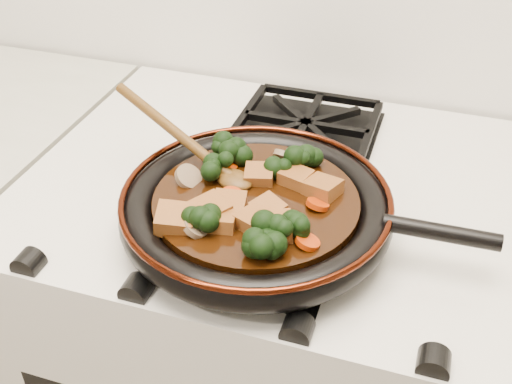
% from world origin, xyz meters
% --- Properties ---
extents(stove, '(0.76, 0.60, 0.90)m').
position_xyz_m(stove, '(0.00, 1.69, 0.45)').
color(stove, silver).
rests_on(stove, ground).
extents(burner_grate_front, '(0.23, 0.23, 0.03)m').
position_xyz_m(burner_grate_front, '(0.00, 1.55, 0.91)').
color(burner_grate_front, black).
rests_on(burner_grate_front, stove).
extents(burner_grate_back, '(0.23, 0.23, 0.03)m').
position_xyz_m(burner_grate_back, '(0.00, 1.83, 0.91)').
color(burner_grate_back, black).
rests_on(burner_grate_back, stove).
extents(skillet, '(0.48, 0.36, 0.05)m').
position_xyz_m(skillet, '(0.00, 1.56, 0.94)').
color(skillet, black).
rests_on(skillet, burner_grate_front).
extents(braising_sauce, '(0.27, 0.27, 0.02)m').
position_xyz_m(braising_sauce, '(0.00, 1.56, 0.95)').
color(braising_sauce, black).
rests_on(braising_sauce, skillet).
extents(tofu_cube_0, '(0.04, 0.05, 0.03)m').
position_xyz_m(tofu_cube_0, '(-0.01, 1.60, 0.97)').
color(tofu_cube_0, brown).
rests_on(tofu_cube_0, braising_sauce).
extents(tofu_cube_1, '(0.06, 0.05, 0.03)m').
position_xyz_m(tofu_cube_1, '(0.08, 1.60, 0.97)').
color(tofu_cube_1, brown).
rests_on(tofu_cube_1, braising_sauce).
extents(tofu_cube_2, '(0.06, 0.07, 0.03)m').
position_xyz_m(tofu_cube_2, '(-0.04, 1.51, 0.97)').
color(tofu_cube_2, brown).
rests_on(tofu_cube_2, braising_sauce).
extents(tofu_cube_3, '(0.04, 0.04, 0.03)m').
position_xyz_m(tofu_cube_3, '(0.05, 1.50, 0.97)').
color(tofu_cube_3, brown).
rests_on(tofu_cube_3, braising_sauce).
extents(tofu_cube_4, '(0.05, 0.05, 0.02)m').
position_xyz_m(tofu_cube_4, '(0.02, 1.51, 0.97)').
color(tofu_cube_4, brown).
rests_on(tofu_cube_4, braising_sauce).
extents(tofu_cube_5, '(0.05, 0.05, 0.02)m').
position_xyz_m(tofu_cube_5, '(0.04, 1.61, 0.97)').
color(tofu_cube_5, brown).
rests_on(tofu_cube_5, braising_sauce).
extents(tofu_cube_6, '(0.05, 0.05, 0.03)m').
position_xyz_m(tofu_cube_6, '(0.04, 1.50, 0.97)').
color(tofu_cube_6, brown).
rests_on(tofu_cube_6, braising_sauce).
extents(tofu_cube_7, '(0.06, 0.06, 0.03)m').
position_xyz_m(tofu_cube_7, '(-0.08, 1.48, 0.97)').
color(tofu_cube_7, brown).
rests_on(tofu_cube_7, braising_sauce).
extents(tofu_cube_8, '(0.05, 0.05, 0.03)m').
position_xyz_m(tofu_cube_8, '(0.03, 1.54, 0.97)').
color(tofu_cube_8, brown).
rests_on(tofu_cube_8, braising_sauce).
extents(tofu_cube_9, '(0.05, 0.05, 0.03)m').
position_xyz_m(tofu_cube_9, '(-0.02, 1.53, 0.97)').
color(tofu_cube_9, brown).
rests_on(tofu_cube_9, braising_sauce).
extents(tofu_cube_10, '(0.04, 0.05, 0.02)m').
position_xyz_m(tofu_cube_10, '(-0.02, 1.50, 0.97)').
color(tofu_cube_10, brown).
rests_on(tofu_cube_10, braising_sauce).
extents(broccoli_floret_0, '(0.07, 0.07, 0.06)m').
position_xyz_m(broccoli_floret_0, '(0.07, 1.51, 0.97)').
color(broccoli_floret_0, black).
rests_on(broccoli_floret_0, braising_sauce).
extents(broccoli_floret_1, '(0.07, 0.07, 0.06)m').
position_xyz_m(broccoli_floret_1, '(-0.07, 1.64, 0.97)').
color(broccoli_floret_1, black).
rests_on(broccoli_floret_1, braising_sauce).
extents(broccoli_floret_2, '(0.07, 0.07, 0.05)m').
position_xyz_m(broccoli_floret_2, '(-0.04, 1.49, 0.97)').
color(broccoli_floret_2, black).
rests_on(broccoli_floret_2, braising_sauce).
extents(broccoli_floret_3, '(0.08, 0.08, 0.08)m').
position_xyz_m(broccoli_floret_3, '(-0.07, 1.59, 0.97)').
color(broccoli_floret_3, black).
rests_on(broccoli_floret_3, braising_sauce).
extents(broccoli_floret_4, '(0.08, 0.08, 0.06)m').
position_xyz_m(broccoli_floret_4, '(0.04, 1.46, 0.97)').
color(broccoli_floret_4, black).
rests_on(broccoli_floret_4, braising_sauce).
extents(broccoli_floret_5, '(0.07, 0.06, 0.06)m').
position_xyz_m(broccoli_floret_5, '(0.04, 1.65, 0.97)').
color(broccoli_floret_5, black).
rests_on(broccoli_floret_5, braising_sauce).
extents(broccoli_floret_6, '(0.07, 0.07, 0.06)m').
position_xyz_m(broccoli_floret_6, '(-0.04, 1.63, 0.97)').
color(broccoli_floret_6, black).
rests_on(broccoli_floret_6, braising_sauce).
extents(broccoli_floret_7, '(0.09, 0.09, 0.06)m').
position_xyz_m(broccoli_floret_7, '(0.02, 1.63, 0.97)').
color(broccoli_floret_7, black).
rests_on(broccoli_floret_7, braising_sauce).
extents(broccoli_floret_8, '(0.08, 0.08, 0.06)m').
position_xyz_m(broccoli_floret_8, '(0.05, 1.48, 0.97)').
color(broccoli_floret_8, black).
rests_on(broccoli_floret_8, braising_sauce).
extents(broccoli_floret_9, '(0.09, 0.08, 0.06)m').
position_xyz_m(broccoli_floret_9, '(0.06, 1.47, 0.97)').
color(broccoli_floret_9, black).
rests_on(broccoli_floret_9, braising_sauce).
extents(carrot_coin_0, '(0.03, 0.03, 0.02)m').
position_xyz_m(carrot_coin_0, '(0.09, 1.49, 0.96)').
color(carrot_coin_0, '#A72B04').
rests_on(carrot_coin_0, braising_sauce).
extents(carrot_coin_1, '(0.03, 0.03, 0.01)m').
position_xyz_m(carrot_coin_1, '(-0.03, 1.55, 0.96)').
color(carrot_coin_1, '#A72B04').
rests_on(carrot_coin_1, braising_sauce).
extents(carrot_coin_2, '(0.03, 0.03, 0.02)m').
position_xyz_m(carrot_coin_2, '(-0.06, 1.62, 0.96)').
color(carrot_coin_2, '#A72B04').
rests_on(carrot_coin_2, braising_sauce).
extents(carrot_coin_3, '(0.03, 0.03, 0.02)m').
position_xyz_m(carrot_coin_3, '(0.08, 1.57, 0.96)').
color(carrot_coin_3, '#A72B04').
rests_on(carrot_coin_3, braising_sauce).
extents(mushroom_slice_0, '(0.04, 0.04, 0.03)m').
position_xyz_m(mushroom_slice_0, '(-0.05, 1.48, 0.97)').
color(mushroom_slice_0, '#7B6247').
rests_on(mushroom_slice_0, braising_sauce).
extents(mushroom_slice_1, '(0.04, 0.04, 0.03)m').
position_xyz_m(mushroom_slice_1, '(-0.10, 1.57, 0.97)').
color(mushroom_slice_1, '#7B6247').
rests_on(mushroom_slice_1, braising_sauce).
extents(mushroom_slice_2, '(0.04, 0.03, 0.03)m').
position_xyz_m(mushroom_slice_2, '(0.01, 1.66, 0.97)').
color(mushroom_slice_2, '#7B6247').
rests_on(mushroom_slice_2, braising_sauce).
extents(wooden_spoon, '(0.15, 0.08, 0.23)m').
position_xyz_m(wooden_spoon, '(-0.10, 1.61, 0.98)').
color(wooden_spoon, '#4F3111').
rests_on(wooden_spoon, braising_sauce).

